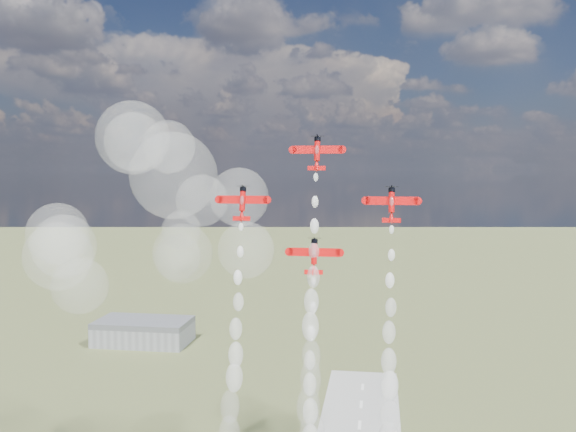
% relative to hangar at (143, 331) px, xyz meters
% --- Properties ---
extents(hangar, '(50.00, 28.00, 13.00)m').
position_rel_hangar_xyz_m(hangar, '(0.00, 0.00, 0.00)').
color(hangar, gray).
rests_on(hangar, ground).
extents(plane_lead, '(10.83, 4.06, 7.61)m').
position_rel_hangar_xyz_m(plane_lead, '(112.75, -177.76, 91.66)').
color(plane_lead, red).
rests_on(plane_lead, ground).
extents(plane_left, '(10.83, 4.06, 7.61)m').
position_rel_hangar_xyz_m(plane_left, '(96.68, -180.49, 80.75)').
color(plane_left, red).
rests_on(plane_left, ground).
extents(plane_right, '(10.83, 4.06, 7.61)m').
position_rel_hangar_xyz_m(plane_right, '(128.83, -180.49, 80.75)').
color(plane_right, red).
rests_on(plane_right, ground).
extents(plane_slot, '(10.83, 4.06, 7.61)m').
position_rel_hangar_xyz_m(plane_slot, '(112.75, -183.22, 69.83)').
color(plane_slot, red).
rests_on(plane_slot, ground).
extents(smoke_trail_lead, '(5.87, 15.65, 54.85)m').
position_rel_hangar_xyz_m(smoke_trail_lead, '(112.82, -189.17, 45.52)').
color(smoke_trail_lead, white).
rests_on(smoke_trail_lead, plane_lead).
extents(smoke_trail_left, '(5.68, 15.92, 55.54)m').
position_rel_hangar_xyz_m(smoke_trail_left, '(96.61, -191.92, 34.32)').
color(smoke_trail_left, white).
rests_on(smoke_trail_left, plane_left).
extents(drifted_smoke_cloud, '(70.95, 37.94, 56.68)m').
position_rel_hangar_xyz_m(drifted_smoke_cloud, '(63.85, -154.55, 77.70)').
color(drifted_smoke_cloud, white).
rests_on(drifted_smoke_cloud, ground).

